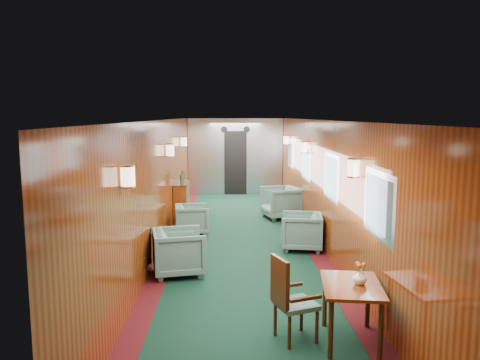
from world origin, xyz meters
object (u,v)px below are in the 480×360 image
at_px(side_chair, 289,296).
at_px(armchair_left_near, 179,252).
at_px(armchair_left_far, 192,219).
at_px(armchair_right_near, 301,231).
at_px(armchair_right_far, 281,203).
at_px(dining_table, 351,293).
at_px(credenza, 182,201).

bearing_deg(side_chair, armchair_left_near, 101.85).
height_order(side_chair, armchair_left_far, side_chair).
xyz_separation_m(side_chair, armchair_right_near, (0.71, 3.57, -0.18)).
distance_m(armchair_right_near, armchair_right_far, 2.68).
relative_size(dining_table, armchair_left_far, 1.40).
relative_size(armchair_left_far, armchair_right_far, 0.81).
height_order(armchair_left_far, armchair_right_near, armchair_right_near).
bearing_deg(armchair_left_far, credenza, 7.68).
bearing_deg(armchair_right_near, armchair_left_far, -111.25).
xyz_separation_m(dining_table, armchair_left_far, (-2.09, 4.83, -0.25)).
bearing_deg(armchair_right_far, credenza, -100.36).
bearing_deg(armchair_right_near, side_chair, -2.74).
bearing_deg(armchair_right_far, armchair_right_near, -13.46).
bearing_deg(armchair_left_near, armchair_left_far, -12.09).
bearing_deg(dining_table, armchair_left_near, 139.94).
distance_m(armchair_left_near, armchair_left_far, 2.53).
distance_m(side_chair, credenza, 6.30).
xyz_separation_m(side_chair, credenza, (-1.74, 6.05, -0.05)).
relative_size(armchair_left_far, armchair_right_near, 0.91).
xyz_separation_m(dining_table, armchair_right_far, (-0.04, 6.29, -0.17)).
xyz_separation_m(dining_table, armchair_right_near, (0.03, 3.61, -0.22)).
distance_m(dining_table, armchair_left_far, 5.26).
xyz_separation_m(dining_table, armchair_left_near, (-2.11, 2.30, -0.20)).
relative_size(armchair_left_near, armchair_right_far, 0.93).
bearing_deg(armchair_left_far, dining_table, -163.49).
distance_m(credenza, armchair_left_near, 3.82).
distance_m(credenza, armchair_right_far, 2.39).
distance_m(side_chair, armchair_left_near, 2.67).
bearing_deg(armchair_right_near, dining_table, 8.01).
distance_m(armchair_left_far, armchair_right_far, 2.52).
xyz_separation_m(credenza, armchair_right_far, (2.38, 0.19, -0.08)).
height_order(side_chair, armchair_right_near, side_chair).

